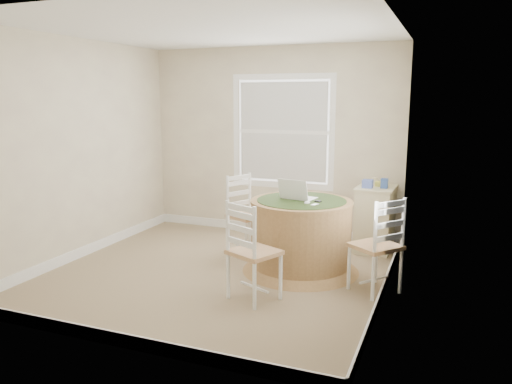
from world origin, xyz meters
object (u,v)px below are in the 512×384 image
at_px(round_table, 301,233).
at_px(laptop, 298,196).
at_px(chair_right, 376,246).
at_px(corner_chest, 375,218).
at_px(chair_left, 248,215).
at_px(chair_near, 254,252).

height_order(round_table, laptop, laptop).
xyz_separation_m(chair_right, laptop, (-0.92, 0.38, 0.36)).
height_order(laptop, corner_chest, laptop).
height_order(chair_left, corner_chest, chair_left).
bearing_deg(laptop, chair_right, 169.31).
distance_m(chair_left, chair_right, 1.82).
relative_size(round_table, corner_chest, 1.59).
distance_m(chair_right, laptop, 1.06).
distance_m(chair_left, laptop, 0.90).
relative_size(round_table, chair_near, 1.37).
bearing_deg(chair_right, chair_near, -21.24).
xyz_separation_m(round_table, chair_near, (-0.18, -0.94, 0.04)).
relative_size(chair_right, corner_chest, 1.16).
bearing_deg(chair_right, chair_left, -75.57).
distance_m(chair_near, chair_right, 1.22).
xyz_separation_m(chair_right, corner_chest, (-0.21, 1.40, -0.06)).
bearing_deg(round_table, laptop, 160.63).
bearing_deg(chair_near, round_table, -76.51).
bearing_deg(laptop, chair_near, 94.37).
height_order(round_table, chair_left, chair_left).
xyz_separation_m(chair_left, corner_chest, (1.45, 0.67, -0.06)).
distance_m(chair_near, laptop, 1.07).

